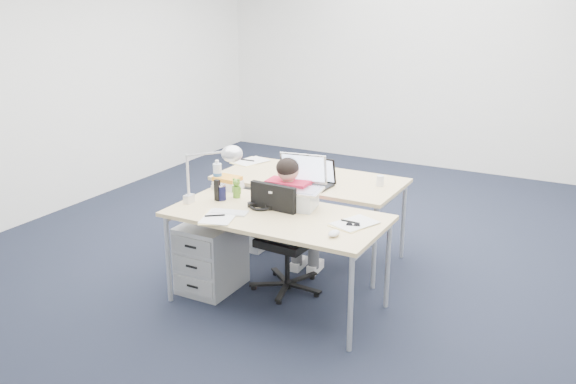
{
  "coord_description": "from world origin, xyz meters",
  "views": [
    {
      "loc": [
        2.31,
        -4.75,
        2.33
      ],
      "look_at": [
        0.14,
        -0.73,
        0.85
      ],
      "focal_mm": 40.0,
      "sensor_mm": 36.0,
      "label": 1
    }
  ],
  "objects_px": {
    "silver_laptop": "(297,183)",
    "far_cup": "(380,181)",
    "computer_mouse": "(334,233)",
    "cordless_phone": "(217,190)",
    "bear_figurine": "(237,188)",
    "wireless_keyboard": "(229,212)",
    "drawer_pedestal_near": "(211,256)",
    "drawer_pedestal_far": "(253,215)",
    "office_chair": "(285,259)",
    "desk_lamp": "(204,173)",
    "desk_far": "(310,183)",
    "sunglasses": "(353,225)",
    "book_stack": "(228,183)",
    "dark_laptop": "(310,172)",
    "desk_near": "(277,220)",
    "can_koozie": "(221,192)",
    "headphones": "(261,206)",
    "water_bottle": "(217,174)",
    "seated_person": "(294,220)"
  },
  "relations": [
    {
      "from": "water_bottle",
      "to": "cordless_phone",
      "type": "distance_m",
      "value": 0.35
    },
    {
      "from": "dark_laptop",
      "to": "wireless_keyboard",
      "type": "bearing_deg",
      "value": -100.78
    },
    {
      "from": "can_koozie",
      "to": "dark_laptop",
      "type": "relative_size",
      "value": 0.38
    },
    {
      "from": "can_koozie",
      "to": "dark_laptop",
      "type": "height_order",
      "value": "dark_laptop"
    },
    {
      "from": "wireless_keyboard",
      "to": "headphones",
      "type": "height_order",
      "value": "headphones"
    },
    {
      "from": "sunglasses",
      "to": "silver_laptop",
      "type": "bearing_deg",
      "value": 146.22
    },
    {
      "from": "desk_far",
      "to": "seated_person",
      "type": "xyz_separation_m",
      "value": [
        0.14,
        -0.56,
        -0.14
      ]
    },
    {
      "from": "can_koozie",
      "to": "bear_figurine",
      "type": "height_order",
      "value": "bear_figurine"
    },
    {
      "from": "desk_lamp",
      "to": "dark_laptop",
      "type": "relative_size",
      "value": 1.55
    },
    {
      "from": "bear_figurine",
      "to": "book_stack",
      "type": "xyz_separation_m",
      "value": [
        -0.19,
        0.16,
        -0.03
      ]
    },
    {
      "from": "computer_mouse",
      "to": "cordless_phone",
      "type": "relative_size",
      "value": 0.64
    },
    {
      "from": "desk_near",
      "to": "can_koozie",
      "type": "bearing_deg",
      "value": 171.77
    },
    {
      "from": "silver_laptop",
      "to": "far_cup",
      "type": "height_order",
      "value": "silver_laptop"
    },
    {
      "from": "silver_laptop",
      "to": "book_stack",
      "type": "distance_m",
      "value": 0.76
    },
    {
      "from": "desk_near",
      "to": "book_stack",
      "type": "distance_m",
      "value": 0.75
    },
    {
      "from": "seated_person",
      "to": "desk_near",
      "type": "bearing_deg",
      "value": -84.34
    },
    {
      "from": "office_chair",
      "to": "computer_mouse",
      "type": "height_order",
      "value": "office_chair"
    },
    {
      "from": "desk_far",
      "to": "sunglasses",
      "type": "relative_size",
      "value": 16.18
    },
    {
      "from": "drawer_pedestal_near",
      "to": "desk_lamp",
      "type": "distance_m",
      "value": 0.72
    },
    {
      "from": "desk_near",
      "to": "drawer_pedestal_near",
      "type": "xyz_separation_m",
      "value": [
        -0.6,
        -0.01,
        -0.41
      ]
    },
    {
      "from": "seated_person",
      "to": "dark_laptop",
      "type": "bearing_deg",
      "value": 90.93
    },
    {
      "from": "water_bottle",
      "to": "sunglasses",
      "type": "xyz_separation_m",
      "value": [
        1.35,
        -0.31,
        -0.11
      ]
    },
    {
      "from": "office_chair",
      "to": "book_stack",
      "type": "distance_m",
      "value": 0.8
    },
    {
      "from": "drawer_pedestal_far",
      "to": "sunglasses",
      "type": "xyz_separation_m",
      "value": [
        1.4,
        -0.95,
        0.47
      ]
    },
    {
      "from": "wireless_keyboard",
      "to": "computer_mouse",
      "type": "bearing_deg",
      "value": -17.82
    },
    {
      "from": "silver_laptop",
      "to": "cordless_phone",
      "type": "relative_size",
      "value": 2.29
    },
    {
      "from": "cordless_phone",
      "to": "can_koozie",
      "type": "bearing_deg",
      "value": 73.25
    },
    {
      "from": "computer_mouse",
      "to": "dark_laptop",
      "type": "xyz_separation_m",
      "value": [
        -0.64,
        0.92,
        0.1
      ]
    },
    {
      "from": "cordless_phone",
      "to": "desk_lamp",
      "type": "bearing_deg",
      "value": -87.02
    },
    {
      "from": "desk_near",
      "to": "desk_far",
      "type": "bearing_deg",
      "value": 102.05
    },
    {
      "from": "drawer_pedestal_far",
      "to": "dark_laptop",
      "type": "distance_m",
      "value": 0.95
    },
    {
      "from": "cordless_phone",
      "to": "desk_lamp",
      "type": "relative_size",
      "value": 0.32
    },
    {
      "from": "seated_person",
      "to": "desk_lamp",
      "type": "distance_m",
      "value": 0.83
    },
    {
      "from": "drawer_pedestal_near",
      "to": "drawer_pedestal_far",
      "type": "xyz_separation_m",
      "value": [
        -0.21,
        0.98,
        0.0
      ]
    },
    {
      "from": "far_cup",
      "to": "silver_laptop",
      "type": "bearing_deg",
      "value": -113.3
    },
    {
      "from": "drawer_pedestal_near",
      "to": "headphones",
      "type": "relative_size",
      "value": 2.47
    },
    {
      "from": "drawer_pedestal_far",
      "to": "headphones",
      "type": "bearing_deg",
      "value": -55.17
    },
    {
      "from": "office_chair",
      "to": "desk_lamp",
      "type": "height_order",
      "value": "desk_lamp"
    },
    {
      "from": "dark_laptop",
      "to": "seated_person",
      "type": "bearing_deg",
      "value": -81.85
    },
    {
      "from": "drawer_pedestal_near",
      "to": "bear_figurine",
      "type": "distance_m",
      "value": 0.58
    },
    {
      "from": "water_bottle",
      "to": "far_cup",
      "type": "bearing_deg",
      "value": 30.14
    },
    {
      "from": "desk_far",
      "to": "bear_figurine",
      "type": "xyz_separation_m",
      "value": [
        -0.26,
        -0.76,
        0.13
      ]
    },
    {
      "from": "bear_figurine",
      "to": "dark_laptop",
      "type": "distance_m",
      "value": 0.66
    },
    {
      "from": "headphones",
      "to": "far_cup",
      "type": "xyz_separation_m",
      "value": [
        0.59,
        0.95,
        0.03
      ]
    },
    {
      "from": "desk_far",
      "to": "desk_lamp",
      "type": "height_order",
      "value": "desk_lamp"
    },
    {
      "from": "wireless_keyboard",
      "to": "headphones",
      "type": "distance_m",
      "value": 0.26
    },
    {
      "from": "desk_near",
      "to": "drawer_pedestal_near",
      "type": "relative_size",
      "value": 2.91
    },
    {
      "from": "bear_figurine",
      "to": "wireless_keyboard",
      "type": "bearing_deg",
      "value": -67.57
    },
    {
      "from": "far_cup",
      "to": "office_chair",
      "type": "bearing_deg",
      "value": -121.54
    },
    {
      "from": "drawer_pedestal_far",
      "to": "far_cup",
      "type": "xyz_separation_m",
      "value": [
        1.22,
        0.04,
        0.5
      ]
    }
  ]
}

